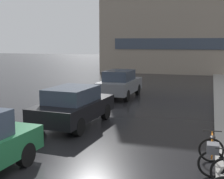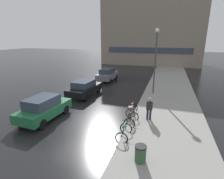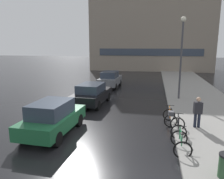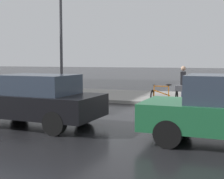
% 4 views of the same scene
% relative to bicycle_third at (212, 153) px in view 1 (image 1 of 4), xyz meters
% --- Properties ---
extents(bicycle_third, '(0.71, 1.36, 0.95)m').
position_rel_bicycle_third_xyz_m(bicycle_third, '(0.00, 0.00, 0.00)').
color(bicycle_third, black).
rests_on(bicycle_third, ground).
extents(car_black, '(2.09, 4.16, 1.53)m').
position_rel_bicycle_third_xyz_m(car_black, '(-5.22, 3.09, 0.30)').
color(car_black, black).
rests_on(car_black, ground).
extents(car_grey, '(1.84, 3.97, 1.60)m').
position_rel_bicycle_third_xyz_m(car_grey, '(-5.24, 9.70, 0.33)').
color(car_grey, slate).
rests_on(car_grey, ground).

